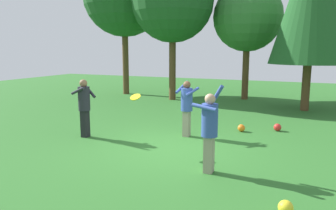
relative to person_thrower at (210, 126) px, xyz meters
The scene contains 10 objects.
ground_plane 2.11m from the person_thrower, 140.25° to the left, with size 40.00×40.00×0.00m, color #2D6B28.
person_thrower is the anchor object (origin of this frame).
person_catcher 4.34m from the person_thrower, 162.98° to the left, with size 0.66×0.61×1.70m.
person_bystander 2.91m from the person_thrower, 119.49° to the left, with size 0.64×0.68×1.65m.
frisbee 2.27m from the person_thrower, 161.78° to the left, with size 0.31×0.30×0.15m.
ball_orange 3.84m from the person_thrower, 90.62° to the left, with size 0.23×0.23×0.23m, color orange.
ball_red 4.47m from the person_thrower, 76.87° to the left, with size 0.24×0.24×0.24m, color red.
ball_yellow 2.22m from the person_thrower, 37.67° to the right, with size 0.24×0.24×0.24m, color yellow.
tree_left 10.82m from the person_thrower, 117.10° to the left, with size 4.04×4.04×6.91m.
tree_center 11.11m from the person_thrower, 96.52° to the left, with size 3.43×3.43×5.86m.
Camera 1 is at (3.26, -7.53, 2.56)m, focal length 34.89 mm.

